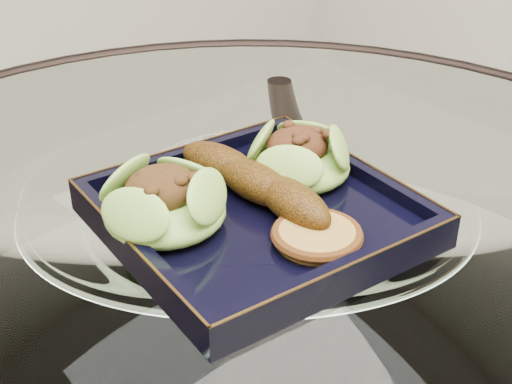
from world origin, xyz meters
TOP-DOWN VIEW (x-y plane):
  - dining_table at (-0.00, -0.00)m, footprint 1.13×1.13m
  - navy_plate at (0.00, -0.01)m, footprint 0.29×0.29m
  - lettuce_wrap_left at (-0.08, 0.03)m, footprint 0.12×0.12m
  - lettuce_wrap_right at (0.08, 0.02)m, footprint 0.13×0.13m
  - roasted_plantain at (0.02, 0.01)m, footprint 0.05×0.20m
  - crumb_patty at (0.01, -0.08)m, footprint 0.09×0.09m

SIDE VIEW (x-z plane):
  - dining_table at x=0.00m, z-range 0.21..0.98m
  - navy_plate at x=0.00m, z-range 0.76..0.78m
  - crumb_patty at x=0.01m, z-range 0.78..0.80m
  - roasted_plantain at x=0.02m, z-range 0.78..0.82m
  - lettuce_wrap_right at x=0.08m, z-range 0.78..0.82m
  - lettuce_wrap_left at x=-0.08m, z-range 0.78..0.82m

